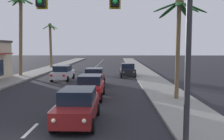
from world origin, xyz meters
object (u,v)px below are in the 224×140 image
object	(u,v)px
sedan_fifth_in_queue	(94,77)
palm_left_farthest	(50,40)
sedan_third_in_queue	(90,86)
palm_right_second	(179,24)
sedan_oncoming_far	(63,73)
sedan_parked_nearest_kerb	(128,70)
sedan_lead_at_stop_bar	(78,106)
traffic_signal_mast	(87,9)
palm_left_third	(21,25)

from	to	relation	value
sedan_fifth_in_queue	palm_left_farthest	distance (m)	23.39
sedan_third_in_queue	palm_right_second	xyz separation A→B (m)	(6.17, -0.76, 4.41)
sedan_oncoming_far	palm_right_second	bearing A→B (deg)	-46.01
sedan_third_in_queue	sedan_parked_nearest_kerb	bearing A→B (deg)	76.38
sedan_lead_at_stop_bar	sedan_third_in_queue	size ratio (longest dim) A/B	1.00
sedan_fifth_in_queue	traffic_signal_mast	bearing A→B (deg)	-86.12
traffic_signal_mast	palm_left_third	bearing A→B (deg)	115.73
sedan_oncoming_far	sedan_parked_nearest_kerb	world-z (taller)	same
sedan_lead_at_stop_bar	sedan_oncoming_far	bearing A→B (deg)	104.33
sedan_parked_nearest_kerb	palm_left_farthest	xyz separation A→B (m)	(-13.22, 13.13, 4.24)
palm_left_third	palm_left_farthest	size ratio (longest dim) A/B	1.26
sedan_fifth_in_queue	palm_left_farthest	world-z (taller)	palm_left_farthest
palm_left_third	palm_right_second	world-z (taller)	palm_left_third
sedan_third_in_queue	sedan_fifth_in_queue	xyz separation A→B (m)	(-0.23, 6.15, 0.00)
palm_left_third	palm_right_second	xyz separation A→B (m)	(16.39, -14.72, -1.22)
sedan_fifth_in_queue	sedan_oncoming_far	world-z (taller)	same
sedan_parked_nearest_kerb	sedan_oncoming_far	bearing A→B (deg)	-151.51
sedan_third_in_queue	traffic_signal_mast	bearing A→B (deg)	-84.90
sedan_lead_at_stop_bar	sedan_fifth_in_queue	distance (m)	12.31
sedan_third_in_queue	sedan_oncoming_far	distance (m)	10.68
traffic_signal_mast	palm_left_third	world-z (taller)	palm_left_third
sedan_third_in_queue	sedan_parked_nearest_kerb	distance (m)	14.32
sedan_third_in_queue	palm_left_farthest	bearing A→B (deg)	110.01
palm_right_second	sedan_third_in_queue	bearing A→B (deg)	172.95
palm_left_third	palm_right_second	size ratio (longest dim) A/B	1.44
traffic_signal_mast	palm_left_farthest	size ratio (longest dim) A/B	1.40
palm_left_third	sedan_lead_at_stop_bar	bearing A→B (deg)	-63.05
sedan_oncoming_far	traffic_signal_mast	bearing A→B (deg)	-75.40
sedan_fifth_in_queue	palm_left_third	distance (m)	13.88
traffic_signal_mast	palm_left_farthest	xyz separation A→B (m)	(-10.65, 35.96, 0.01)
sedan_third_in_queue	palm_right_second	bearing A→B (deg)	-7.05
sedan_fifth_in_queue	palm_left_third	size ratio (longest dim) A/B	0.44
traffic_signal_mast	sedan_fifth_in_queue	bearing A→B (deg)	93.88
sedan_parked_nearest_kerb	palm_right_second	distance (m)	15.58
traffic_signal_mast	sedan_lead_at_stop_bar	distance (m)	5.11
sedan_oncoming_far	palm_right_second	distance (m)	15.42
sedan_parked_nearest_kerb	sedan_fifth_in_queue	bearing A→B (deg)	-114.85
sedan_fifth_in_queue	sedan_oncoming_far	distance (m)	5.36
sedan_parked_nearest_kerb	palm_left_third	bearing A→B (deg)	179.82
sedan_lead_at_stop_bar	sedan_third_in_queue	bearing A→B (deg)	89.99
traffic_signal_mast	sedan_lead_at_stop_bar	size ratio (longest dim) A/B	2.52
palm_left_farthest	sedan_fifth_in_queue	bearing A→B (deg)	-65.26
sedan_oncoming_far	palm_left_third	distance (m)	9.28
palm_right_second	palm_left_farthest	bearing A→B (deg)	119.94
sedan_third_in_queue	sedan_oncoming_far	bearing A→B (deg)	112.54
palm_left_farthest	palm_right_second	distance (m)	32.09
sedan_third_in_queue	sedan_fifth_in_queue	world-z (taller)	same
sedan_parked_nearest_kerb	palm_left_third	world-z (taller)	palm_left_third
traffic_signal_mast	sedan_oncoming_far	size ratio (longest dim) A/B	2.49
traffic_signal_mast	palm_right_second	world-z (taller)	palm_right_second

